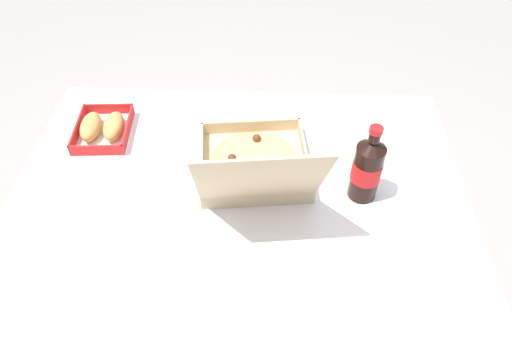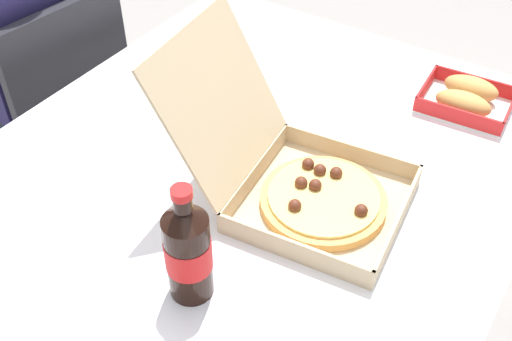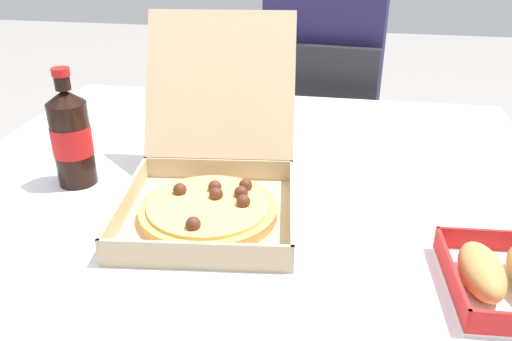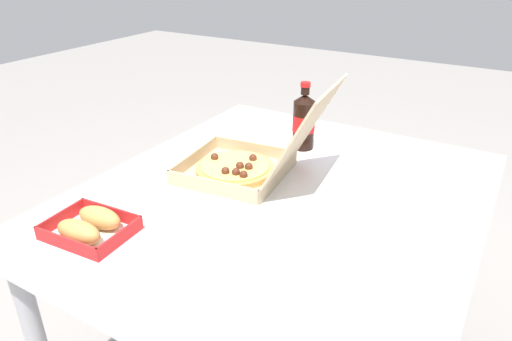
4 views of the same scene
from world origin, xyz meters
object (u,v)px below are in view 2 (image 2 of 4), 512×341
cola_bottle (188,251)px  paper_menu (159,94)px  pizza_box_open (304,182)px  bread_side_box (467,98)px  chair (56,108)px  diner_person (26,37)px

cola_bottle → paper_menu: (0.39, 0.40, -0.09)m
pizza_box_open → bread_side_box: bearing=-19.1°
cola_bottle → bread_side_box: bearing=-15.6°
chair → pizza_box_open: pizza_box_open is taller
diner_person → paper_menu: diner_person is taller
pizza_box_open → paper_menu: (0.11, 0.44, -0.04)m
chair → bread_side_box: bearing=-73.7°
diner_person → cola_bottle: diner_person is taller
chair → cola_bottle: cola_bottle is taller
bread_side_box → cola_bottle: (-0.72, 0.20, 0.07)m
diner_person → cola_bottle: bearing=-115.6°
pizza_box_open → cola_bottle: size_ratio=2.02×
cola_bottle → chair: bearing=63.2°
paper_menu → diner_person: bearing=107.5°
pizza_box_open → bread_side_box: (0.45, -0.15, -0.02)m
paper_menu → bread_side_box: bearing=-38.9°
pizza_box_open → paper_menu: bearing=75.7°
cola_bottle → paper_menu: 0.56m
chair → diner_person: bearing=83.7°
bread_side_box → cola_bottle: cola_bottle is taller
cola_bottle → pizza_box_open: bearing=-9.8°
diner_person → pizza_box_open: size_ratio=2.54×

